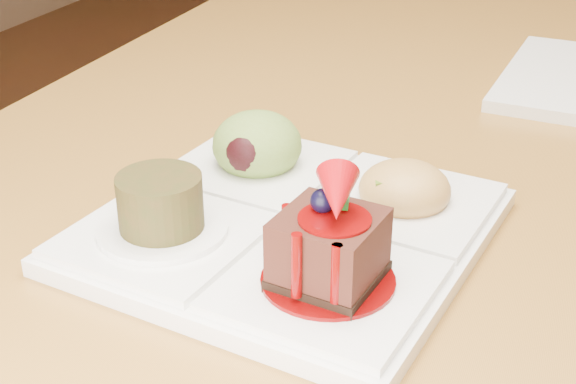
% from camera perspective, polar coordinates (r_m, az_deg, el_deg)
% --- Properties ---
extents(sampler_plate, '(0.28, 0.28, 0.10)m').
position_cam_1_polar(sampler_plate, '(0.54, 0.01, -1.30)').
color(sampler_plate, white).
rests_on(sampler_plate, dining_table).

